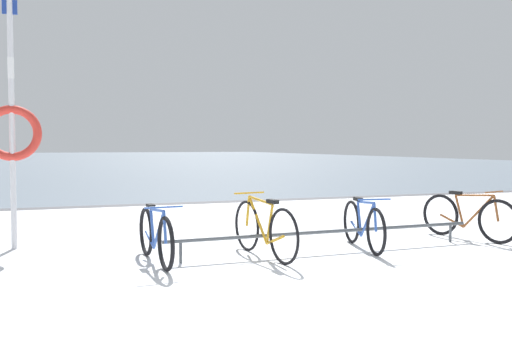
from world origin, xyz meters
TOP-DOWN VIEW (x-y plane):
  - ground at (0.00, 53.90)m, footprint 80.00×132.00m
  - bike_rack at (1.02, 3.08)m, footprint 4.66×0.15m
  - bicycle_0 at (-1.37, 3.15)m, footprint 0.46×1.66m
  - bicycle_1 at (0.04, 3.02)m, footprint 0.46×1.70m
  - bicycle_2 at (1.57, 3.09)m, footprint 0.46×1.60m
  - bicycle_3 at (3.55, 3.24)m, footprint 0.60×1.64m
  - rescue_post at (-3.13, 4.78)m, footprint 0.79×0.12m

SIDE VIEW (x-z plane):
  - ground at x=0.00m, z-range -0.08..0.00m
  - bike_rack at x=1.02m, z-range 0.12..0.42m
  - bicycle_0 at x=-1.37m, z-range -0.04..0.72m
  - bicycle_2 at x=1.57m, z-range -0.04..0.73m
  - bicycle_3 at x=3.55m, z-range -0.04..0.75m
  - bicycle_1 at x=0.04m, z-range -0.04..0.79m
  - rescue_post at x=-3.13m, z-range -0.10..3.57m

